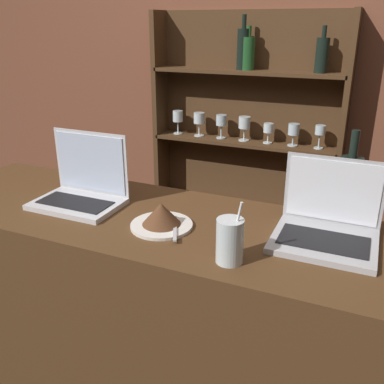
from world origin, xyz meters
name	(u,v)px	position (x,y,z in m)	size (l,w,h in m)	color
bar_counter	(153,331)	(0.00, 0.27, 0.48)	(1.71, 0.54, 0.95)	#4C3019
back_wall	(263,61)	(0.00, 1.64, 1.35)	(7.00, 0.06, 2.70)	brown
back_shelf	(246,146)	(-0.05, 1.56, 0.86)	(1.13, 0.18, 1.62)	#472D19
laptop_near	(83,187)	(-0.27, 0.28, 1.01)	(0.30, 0.20, 0.25)	silver
laptop_far	(327,224)	(0.56, 0.34, 1.00)	(0.29, 0.25, 0.23)	#ADADB2
cake_plate	(161,217)	(0.08, 0.22, 0.98)	(0.20, 0.20, 0.08)	silver
water_glass	(230,241)	(0.34, 0.10, 1.01)	(0.07, 0.07, 0.18)	silver
wine_bottle_dark	(348,189)	(0.60, 0.48, 1.07)	(0.07, 0.07, 0.30)	black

